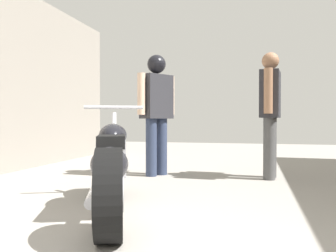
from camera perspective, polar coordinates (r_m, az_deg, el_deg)
The scene contains 4 objects.
ground_plane at distance 4.16m, azimuth 8.10°, elevation -10.42°, with size 16.78×16.78×0.00m, color gray.
motorcycle_maroon_cruiser at distance 3.08m, azimuth -9.17°, elevation -6.63°, with size 1.00×2.00×0.97m.
mechanic_in_blue at distance 5.10m, azimuth 16.36°, elevation 2.94°, with size 0.31×0.71×1.77m.
mechanic_with_helmet at distance 5.18m, azimuth -1.88°, elevation 3.73°, with size 0.47×0.65×1.79m.
Camera 1 is at (0.42, -0.56, 0.82)m, focal length 37.30 mm.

